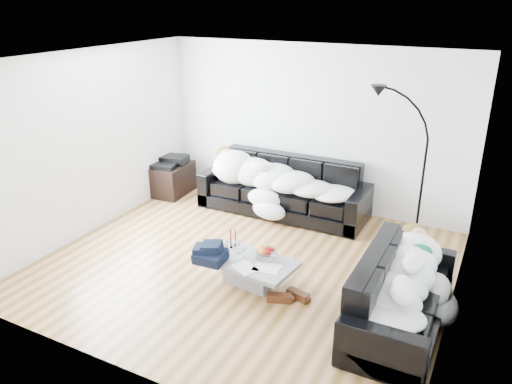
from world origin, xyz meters
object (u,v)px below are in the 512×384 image
at_px(coffee_table, 250,272).
at_px(wine_glass_b, 227,248).
at_px(candle_right, 235,238).
at_px(stereo, 171,161).
at_px(sofa_back, 283,187).
at_px(sofa_right, 402,292).
at_px(shoes, 288,296).
at_px(sleeper_back, 282,175).
at_px(wine_glass_c, 245,252).
at_px(av_cabinet, 172,179).
at_px(fruit_bowl, 266,252).
at_px(candle_left, 231,239).
at_px(wine_glass_a, 238,247).
at_px(sleeper_right, 405,273).
at_px(floor_lamp, 422,185).

relative_size(coffee_table, wine_glass_b, 6.12).
height_order(candle_right, stereo, stereo).
relative_size(sofa_back, stereo, 6.05).
height_order(sofa_right, shoes, sofa_right).
distance_m(sleeper_back, stereo, 2.07).
xyz_separation_m(wine_glass_c, av_cabinet, (-2.51, 1.96, -0.13)).
distance_m(sofa_back, wine_glass_c, 2.15).
height_order(sofa_right, candle_right, sofa_right).
bearing_deg(fruit_bowl, av_cabinet, 146.01).
distance_m(sleeper_back, wine_glass_c, 2.12).
bearing_deg(stereo, candle_left, -49.59).
bearing_deg(fruit_bowl, candle_right, 167.31).
bearing_deg(wine_glass_a, sleeper_right, -2.12).
height_order(candle_left, shoes, candle_left).
bearing_deg(fruit_bowl, wine_glass_a, -172.81).
relative_size(wine_glass_a, av_cabinet, 0.23).
bearing_deg(coffee_table, av_cabinet, 142.69).
bearing_deg(fruit_bowl, candle_left, 175.14).
bearing_deg(floor_lamp, sofa_back, 161.42).
xyz_separation_m(candle_right, stereo, (-2.25, 1.74, 0.17)).
xyz_separation_m(fruit_bowl, floor_lamp, (1.47, 1.57, 0.58)).
xyz_separation_m(wine_glass_a, candle_right, (-0.13, 0.15, 0.02)).
relative_size(sofa_right, sleeper_right, 1.17).
distance_m(sleeper_right, candle_left, 2.16).
height_order(wine_glass_b, candle_left, candle_left).
xyz_separation_m(av_cabinet, stereo, (0.00, 0.00, 0.33)).
relative_size(sofa_right, sleeper_back, 0.86).
height_order(wine_glass_b, candle_right, candle_right).
xyz_separation_m(wine_glass_a, av_cabinet, (-2.38, 1.89, -0.14)).
relative_size(candle_left, floor_lamp, 0.12).
bearing_deg(wine_glass_a, sofa_right, -2.12).
bearing_deg(sleeper_back, sleeper_right, -41.66).
bearing_deg(coffee_table, sofa_right, 0.42).
relative_size(stereo, floor_lamp, 0.23).
relative_size(sofa_back, fruit_bowl, 10.48).
xyz_separation_m(wine_glass_a, candle_left, (-0.16, 0.09, 0.03)).
xyz_separation_m(shoes, av_cabinet, (-3.15, 2.11, 0.21)).
bearing_deg(stereo, av_cabinet, 0.00).
distance_m(sofa_back, fruit_bowl, 2.10).
relative_size(fruit_bowl, stereo, 0.58).
distance_m(wine_glass_b, wine_glass_c, 0.23).
distance_m(sleeper_right, stereo, 4.80).
bearing_deg(floor_lamp, stereo, 168.62).
height_order(coffee_table, wine_glass_b, wine_glass_b).
distance_m(wine_glass_a, stereo, 3.05).
height_order(sleeper_right, coffee_table, sleeper_right).
bearing_deg(wine_glass_b, av_cabinet, 139.05).
bearing_deg(stereo, shoes, -44.37).
xyz_separation_m(sofa_back, sleeper_back, (0.00, -0.05, 0.21)).
xyz_separation_m(sofa_back, shoes, (1.08, -2.25, -0.38)).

